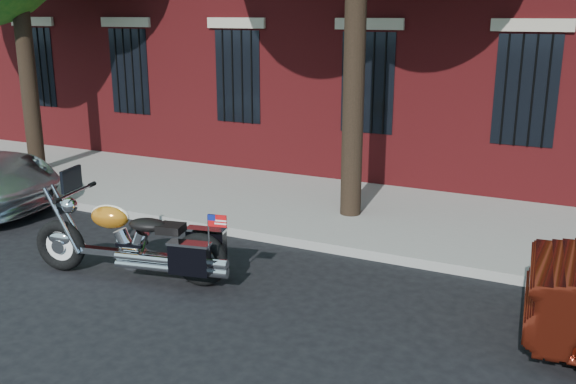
% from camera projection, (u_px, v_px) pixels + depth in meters
% --- Properties ---
extents(ground, '(120.00, 120.00, 0.00)m').
position_uv_depth(ground, '(244.00, 275.00, 9.02)').
color(ground, black).
rests_on(ground, ground).
extents(curb, '(40.00, 0.16, 0.15)m').
position_uv_depth(curb, '(287.00, 240.00, 10.19)').
color(curb, gray).
rests_on(curb, ground).
extents(sidewalk, '(40.00, 3.60, 0.15)m').
position_uv_depth(sidewalk, '(332.00, 209.00, 11.82)').
color(sidewalk, gray).
rests_on(sidewalk, ground).
extents(motorcycle, '(3.03, 1.20, 1.52)m').
position_uv_depth(motorcycle, '(138.00, 244.00, 8.73)').
color(motorcycle, black).
rests_on(motorcycle, ground).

